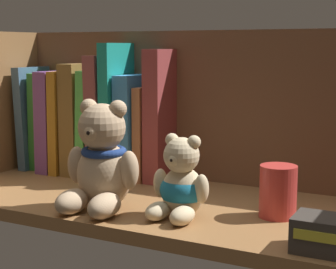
% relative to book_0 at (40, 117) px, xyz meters
% --- Properties ---
extents(shelf_board, '(0.80, 0.30, 0.02)m').
position_rel_book_0_xyz_m(shelf_board, '(0.38, -0.12, -0.11)').
color(shelf_board, olive).
rests_on(shelf_board, ground).
extents(shelf_back_panel, '(0.83, 0.01, 0.29)m').
position_rel_book_0_xyz_m(shelf_back_panel, '(0.38, 0.03, 0.02)').
color(shelf_back_panel, brown).
rests_on(shelf_back_panel, ground).
extents(book_0, '(0.03, 0.13, 0.20)m').
position_rel_book_0_xyz_m(book_0, '(0.00, 0.00, 0.00)').
color(book_0, '#3E6181').
rests_on(book_0, shelf_board).
extents(book_1, '(0.03, 0.10, 0.19)m').
position_rel_book_0_xyz_m(book_1, '(0.03, 0.00, -0.01)').
color(book_1, '#30802F').
rests_on(book_1, shelf_board).
extents(book_2, '(0.03, 0.14, 0.20)m').
position_rel_book_0_xyz_m(book_2, '(0.06, 0.00, -0.00)').
color(book_2, '#77468F').
rests_on(book_2, shelf_board).
extents(book_3, '(0.02, 0.14, 0.20)m').
position_rel_book_0_xyz_m(book_3, '(0.09, 0.00, -0.00)').
color(book_3, '#B47921').
rests_on(book_3, shelf_board).
extents(book_4, '(0.03, 0.13, 0.21)m').
position_rel_book_0_xyz_m(book_4, '(0.12, 0.00, 0.00)').
color(book_4, brown).
rests_on(book_4, shelf_board).
extents(book_5, '(0.03, 0.13, 0.20)m').
position_rel_book_0_xyz_m(book_5, '(0.15, 0.00, -0.00)').
color(book_5, '#54C652').
rests_on(book_5, shelf_board).
extents(book_6, '(0.03, 0.13, 0.23)m').
position_rel_book_0_xyz_m(book_6, '(0.17, 0.00, 0.01)').
color(book_6, '#914848').
rests_on(book_6, shelf_board).
extents(book_7, '(0.02, 0.13, 0.25)m').
position_rel_book_0_xyz_m(book_7, '(0.20, 0.00, 0.02)').
color(book_7, teal).
rests_on(book_7, shelf_board).
extents(book_8, '(0.03, 0.11, 0.19)m').
position_rel_book_0_xyz_m(book_8, '(0.23, 0.00, -0.01)').
color(book_8, '#3B85C9').
rests_on(book_8, shelf_board).
extents(book_9, '(0.02, 0.09, 0.17)m').
position_rel_book_0_xyz_m(book_9, '(0.26, 0.00, -0.02)').
color(book_9, '#B36B42').
rests_on(book_9, shelf_board).
extents(book_10, '(0.03, 0.09, 0.24)m').
position_rel_book_0_xyz_m(book_10, '(0.28, 0.00, 0.02)').
color(book_10, brown).
rests_on(book_10, shelf_board).
extents(teddy_bear_larger, '(0.12, 0.12, 0.17)m').
position_rel_book_0_xyz_m(teddy_bear_larger, '(0.29, -0.20, -0.03)').
color(teddy_bear_larger, tan).
rests_on(teddy_bear_larger, shelf_board).
extents(teddy_bear_smaller, '(0.09, 0.09, 0.12)m').
position_rel_book_0_xyz_m(teddy_bear_smaller, '(0.41, -0.19, -0.05)').
color(teddy_bear_smaller, beige).
rests_on(teddy_bear_smaller, shelf_board).
extents(pillar_candle, '(0.05, 0.05, 0.08)m').
position_rel_book_0_xyz_m(pillar_candle, '(0.54, -0.12, -0.06)').
color(pillar_candle, '#C63833').
rests_on(pillar_candle, shelf_board).
extents(small_product_box, '(0.08, 0.06, 0.04)m').
position_rel_book_0_xyz_m(small_product_box, '(0.63, -0.23, -0.08)').
color(small_product_box, '#38332D').
rests_on(small_product_box, shelf_board).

